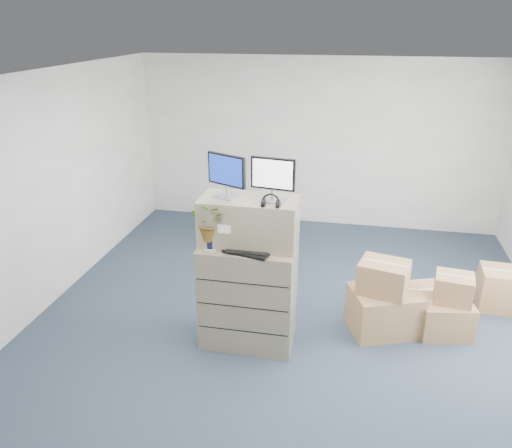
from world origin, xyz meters
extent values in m
plane|color=#253242|center=(0.00, 0.00, 0.00)|extent=(7.00, 7.00, 0.00)
cube|color=beige|center=(0.00, 3.51, 1.40)|extent=(6.00, 0.02, 2.80)
cube|color=#83785A|center=(-0.40, -0.16, 0.58)|extent=(0.99, 0.61, 1.16)
cube|color=#83785A|center=(-0.40, -0.10, 1.41)|extent=(0.99, 0.50, 0.50)
cube|color=#99999E|center=(-0.62, -0.11, 1.66)|extent=(0.29, 0.26, 0.02)
cylinder|color=#99999E|center=(-0.62, -0.11, 1.73)|extent=(0.04, 0.04, 0.11)
cube|color=black|center=(-0.62, -0.11, 1.94)|extent=(0.43, 0.22, 0.32)
cube|color=navy|center=(-0.63, -0.12, 1.94)|extent=(0.38, 0.18, 0.28)
cube|color=#99999E|center=(-0.15, -0.13, 1.66)|extent=(0.26, 0.20, 0.02)
cylinder|color=#99999E|center=(-0.15, -0.13, 1.72)|extent=(0.04, 0.04, 0.11)
cube|color=black|center=(-0.15, -0.13, 1.94)|extent=(0.45, 0.10, 0.32)
cube|color=white|center=(-0.16, -0.15, 1.94)|extent=(0.40, 0.07, 0.28)
torus|color=black|center=(-0.14, -0.29, 1.70)|extent=(0.17, 0.02, 0.17)
cube|color=black|center=(-0.37, -0.34, 1.17)|extent=(0.50, 0.30, 0.02)
ellipsoid|color=silver|center=(-0.10, -0.29, 1.18)|extent=(0.10, 0.07, 0.03)
cylinder|color=gray|center=(-0.27, -0.11, 1.29)|extent=(0.07, 0.07, 0.26)
cube|color=silver|center=(-0.42, -0.14, 1.17)|extent=(0.06, 0.05, 0.02)
cube|color=black|center=(-0.42, -0.14, 1.24)|extent=(0.06, 0.03, 0.11)
cube|color=black|center=(-0.10, -0.05, 1.19)|extent=(0.21, 0.17, 0.06)
cube|color=#3B7FCB|center=(-0.04, -0.08, 1.27)|extent=(0.28, 0.18, 0.10)
cylinder|color=#ABC9A2|center=(-0.75, -0.27, 1.17)|extent=(0.20, 0.20, 0.02)
cylinder|color=black|center=(-0.75, -0.27, 1.24)|extent=(0.17, 0.17, 0.13)
imported|color=#26621C|center=(-0.75, -0.27, 1.40)|extent=(0.45, 0.48, 0.32)
imported|color=#5C5B60|center=(-0.83, 2.32, 0.37)|extent=(0.96, 0.94, 0.74)
cube|color=#9D6E4C|center=(1.07, 0.33, 0.25)|extent=(0.89, 0.79, 0.51)
cube|color=#9D6E4C|center=(1.74, 0.41, 0.21)|extent=(0.64, 0.55, 0.41)
cube|color=#9D6E4C|center=(1.65, 0.78, 0.18)|extent=(0.67, 0.64, 0.35)
cube|color=#9D6E4C|center=(1.02, 0.32, 0.69)|extent=(0.60, 0.53, 0.36)
cube|color=#9D6E4C|center=(1.80, 0.44, 0.57)|extent=(0.45, 0.41, 0.31)
cube|color=#9D6E4C|center=(2.60, 1.12, 0.25)|extent=(0.74, 0.50, 0.51)
camera|label=1|loc=(0.62, -4.72, 3.33)|focal=35.00mm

